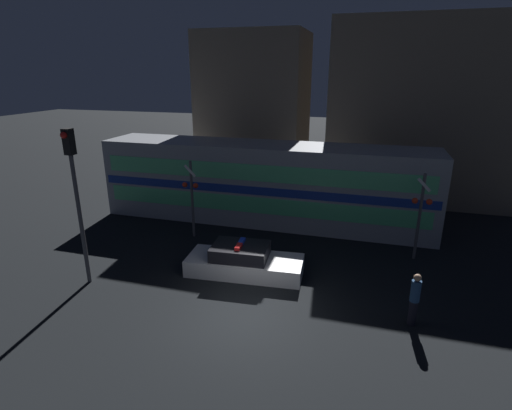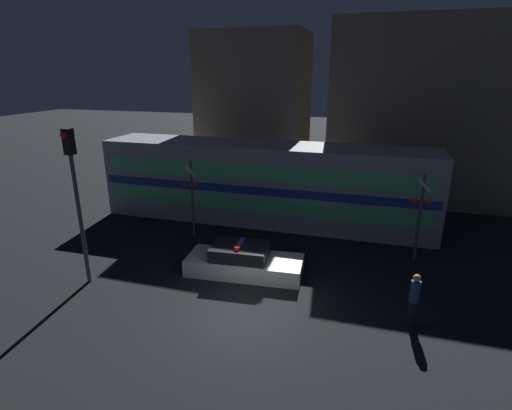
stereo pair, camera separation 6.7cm
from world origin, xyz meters
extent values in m
plane|color=black|center=(0.00, 0.00, 0.00)|extent=(120.00, 120.00, 0.00)
cube|color=#999EA5|center=(-1.72, 8.86, 2.07)|extent=(17.30, 3.00, 4.14)
cube|color=#193899|center=(-1.72, 7.35, 2.07)|extent=(16.96, 0.03, 0.41)
cube|color=#59D88C|center=(-1.72, 7.35, 1.33)|extent=(16.44, 0.02, 0.83)
cube|color=#59D88C|center=(-1.72, 7.35, 2.98)|extent=(16.44, 0.02, 0.83)
cube|color=silver|center=(-0.90, 2.82, 0.34)|extent=(4.70, 2.10, 0.67)
cube|color=black|center=(-1.08, 2.81, 0.93)|extent=(2.31, 1.71, 0.52)
cube|color=red|center=(-1.06, 2.55, 1.25)|extent=(0.24, 0.54, 0.12)
cube|color=blue|center=(-1.10, 3.08, 1.25)|extent=(0.24, 0.54, 0.12)
cylinder|color=black|center=(5.25, 1.05, 0.42)|extent=(0.26, 0.26, 0.85)
cylinder|color=navy|center=(5.25, 1.05, 1.20)|extent=(0.30, 0.30, 0.71)
sphere|color=tan|center=(5.25, 1.05, 1.67)|extent=(0.23, 0.23, 0.23)
cylinder|color=#4C4C51|center=(5.73, 6.10, 1.89)|extent=(0.13, 0.13, 3.78)
sphere|color=red|center=(5.46, 5.96, 2.64)|extent=(0.25, 0.25, 0.25)
sphere|color=red|center=(6.01, 5.96, 2.64)|extent=(0.25, 0.25, 0.25)
cube|color=white|center=(5.73, 6.02, 3.32)|extent=(0.58, 0.03, 0.58)
cylinder|color=#4C4C51|center=(-4.45, 5.74, 1.88)|extent=(0.13, 0.13, 3.75)
sphere|color=red|center=(-4.72, 5.60, 2.63)|extent=(0.25, 0.25, 0.25)
sphere|color=red|center=(-4.17, 5.60, 2.63)|extent=(0.25, 0.25, 0.25)
cube|color=white|center=(-4.45, 5.65, 3.30)|extent=(0.58, 0.03, 0.58)
cylinder|color=#4C4C51|center=(-6.44, 0.50, 2.48)|extent=(0.15, 0.15, 4.96)
cube|color=black|center=(-6.44, 0.50, 5.41)|extent=(0.30, 0.30, 0.90)
sphere|color=red|center=(-6.44, 0.30, 5.66)|extent=(0.23, 0.23, 0.23)
cube|color=#726656|center=(-4.18, 15.41, 5.04)|extent=(6.71, 5.20, 10.07)
cube|color=#726656|center=(6.19, 16.45, 5.31)|extent=(10.65, 6.64, 10.62)
camera|label=1|loc=(3.49, -10.81, 7.72)|focal=28.00mm
camera|label=2|loc=(3.56, -10.79, 7.72)|focal=28.00mm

